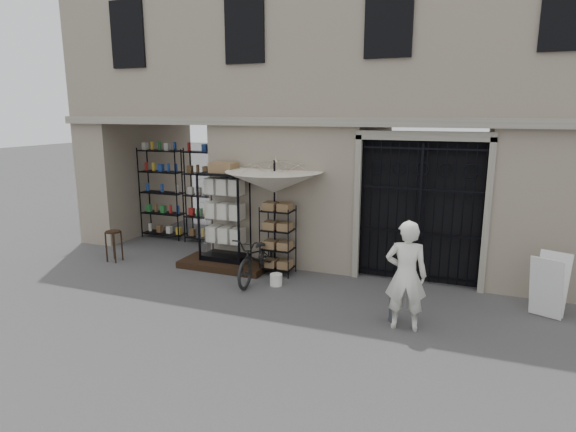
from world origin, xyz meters
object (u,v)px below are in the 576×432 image
at_px(market_umbrella, 274,176).
at_px(steel_bollard, 393,301).
at_px(wire_rack, 278,241).
at_px(bicycle, 257,280).
at_px(white_bucket, 276,280).
at_px(easel_sign, 549,286).
at_px(shopkeeper, 403,328).
at_px(wooden_stool, 114,245).
at_px(display_cabinet, 225,221).

xyz_separation_m(market_umbrella, steel_bollard, (2.83, -1.64, -1.76)).
distance_m(wire_rack, bicycle, 0.93).
height_order(white_bucket, bicycle, bicycle).
relative_size(steel_bollard, easel_sign, 0.67).
bearing_deg(wire_rack, easel_sign, 13.59).
xyz_separation_m(bicycle, steel_bollard, (2.99, -1.04, 0.36)).
relative_size(white_bucket, easel_sign, 0.23).
xyz_separation_m(white_bucket, steel_bollard, (2.49, -0.87, 0.24)).
xyz_separation_m(bicycle, shopkeeper, (3.20, -1.24, 0.00)).
bearing_deg(market_umbrella, shopkeeper, -31.20).
relative_size(market_umbrella, wooden_stool, 4.03).
height_order(market_umbrella, shopkeeper, market_umbrella).
xyz_separation_m(market_umbrella, shopkeeper, (3.04, -1.84, -2.12)).
bearing_deg(bicycle, steel_bollard, -22.40).
distance_m(wire_rack, market_umbrella, 1.40).
xyz_separation_m(wire_rack, market_umbrella, (-0.11, 0.08, 1.39)).
height_order(display_cabinet, shopkeeper, display_cabinet).
bearing_deg(white_bucket, bicycle, 161.46).
bearing_deg(market_umbrella, white_bucket, -65.63).
height_order(wire_rack, market_umbrella, market_umbrella).
height_order(market_umbrella, steel_bollard, market_umbrella).
xyz_separation_m(market_umbrella, bicycle, (-0.15, -0.60, -2.12)).
distance_m(display_cabinet, wire_rack, 1.38).
xyz_separation_m(white_bucket, wooden_stool, (-4.17, 0.12, 0.27)).
relative_size(display_cabinet, easel_sign, 1.99).
relative_size(bicycle, wooden_stool, 2.52).
distance_m(wooden_stool, steel_bollard, 6.73).
bearing_deg(market_umbrella, wooden_stool, -170.39).
bearing_deg(easel_sign, white_bucket, -154.74).
height_order(wire_rack, wooden_stool, wire_rack).
bearing_deg(steel_bollard, wire_rack, 150.30).
bearing_deg(display_cabinet, white_bucket, -48.30).
distance_m(wire_rack, steel_bollard, 3.16).
height_order(steel_bollard, shopkeeper, steel_bollard).
relative_size(display_cabinet, wooden_stool, 2.95).
xyz_separation_m(display_cabinet, wooden_stool, (-2.60, -0.67, -0.66)).
xyz_separation_m(display_cabinet, wire_rack, (1.34, -0.11, -0.31)).
distance_m(bicycle, shopkeeper, 3.43).
height_order(bicycle, wooden_stool, bicycle).
height_order(bicycle, steel_bollard, bicycle).
xyz_separation_m(display_cabinet, market_umbrella, (1.23, -0.02, 1.08)).
bearing_deg(shopkeeper, easel_sign, -155.84).
bearing_deg(shopkeeper, white_bucket, -28.93).
xyz_separation_m(bicycle, easel_sign, (5.42, 0.11, 0.56)).
height_order(display_cabinet, wooden_stool, display_cabinet).
relative_size(wire_rack, bicycle, 0.81).
bearing_deg(wooden_stool, market_umbrella, 9.61).
bearing_deg(wire_rack, display_cabinet, -166.52).
relative_size(bicycle, steel_bollard, 2.54).
relative_size(bicycle, easel_sign, 1.70).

